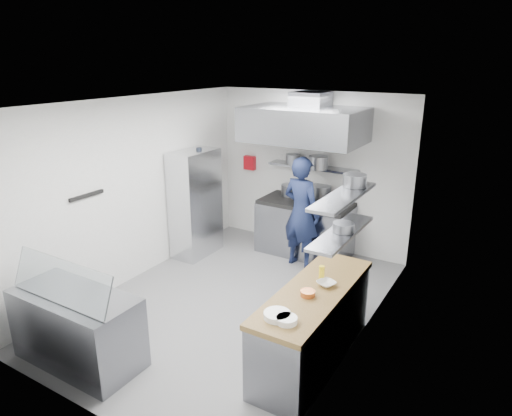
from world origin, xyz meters
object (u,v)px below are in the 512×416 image
Objects in this scene: wire_rack at (196,203)px; gas_range at (305,229)px; chef at (301,213)px; display_case at (78,328)px.

gas_range is at bearing 31.25° from wire_rack.
gas_range is 0.71m from chef.
gas_range is 4.19m from display_case.
gas_range is 0.86× the size of wire_rack.
chef is 3.78m from display_case.
display_case is at bearing 85.52° from chef.
wire_rack is at bearing -148.75° from gas_range.
wire_rack is 1.23× the size of display_case.
display_case is at bearing -102.18° from gas_range.
gas_range is at bearing 77.82° from display_case.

